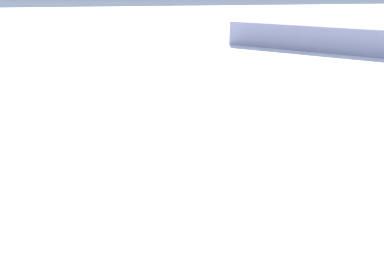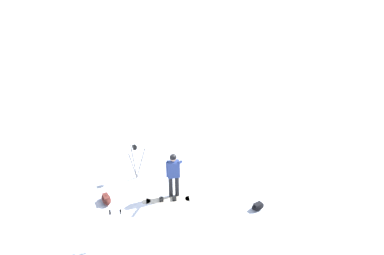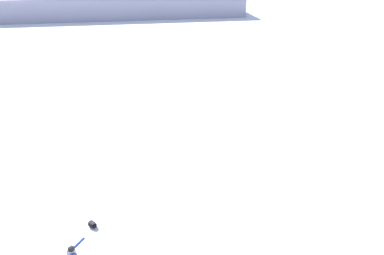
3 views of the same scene
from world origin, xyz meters
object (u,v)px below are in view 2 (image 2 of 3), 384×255
object	(u,v)px
gear_bag_large	(106,199)
gear_bag_small	(258,206)
ski_poles	(116,221)
snowboarder	(173,171)
camera_tripod	(135,155)
snowboard	(168,200)

from	to	relation	value
gear_bag_large	gear_bag_small	distance (m)	5.07
gear_bag_large	ski_poles	distance (m)	2.10
ski_poles	gear_bag_small	bearing A→B (deg)	-15.21
snowboarder	gear_bag_large	world-z (taller)	snowboarder
gear_bag_large	camera_tripod	size ratio (longest dim) A/B	0.45
snowboarder	snowboard	size ratio (longest dim) A/B	1.07
snowboarder	gear_bag_small	size ratio (longest dim) A/B	3.57
snowboard	ski_poles	distance (m)	2.52
snowboard	gear_bag_small	world-z (taller)	gear_bag_small
camera_tripod	ski_poles	world-z (taller)	camera_tripod
snowboard	camera_tripod	world-z (taller)	camera_tripod
snowboarder	camera_tripod	xyz separation A→B (m)	(-0.57, 1.71, -0.03)
snowboard	gear_bag_small	bearing A→B (deg)	-43.49
snowboarder	camera_tripod	distance (m)	1.80
snowboard	camera_tripod	xyz separation A→B (m)	(-0.26, 1.80, 0.96)
snowboard	camera_tripod	distance (m)	2.06
snowboarder	gear_bag_small	xyz separation A→B (m)	(1.89, -2.17, -0.89)
snowboard	gear_bag_large	world-z (taller)	gear_bag_large
gear_bag_large	camera_tripod	distance (m)	1.87
camera_tripod	gear_bag_small	bearing A→B (deg)	-57.64
snowboard	gear_bag_large	distance (m)	2.08
snowboarder	gear_bag_large	xyz separation A→B (m)	(-2.08, 0.98, -0.87)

